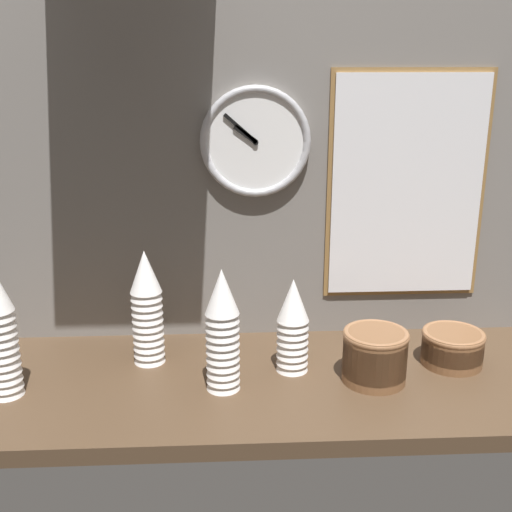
{
  "coord_description": "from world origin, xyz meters",
  "views": [
    {
      "loc": [
        -0.08,
        -1.39,
        0.75
      ],
      "look_at": [
        -0.01,
        0.04,
        0.29
      ],
      "focal_mm": 45.0,
      "sensor_mm": 36.0,
      "label": 1
    }
  ],
  "objects_px": {
    "cup_stack_center": "(222,330)",
    "menu_board": "(407,187)",
    "cup_stack_center_left": "(147,307)",
    "wall_clock": "(256,142)",
    "bowl_stack_far_right": "(452,346)",
    "bowl_stack_right": "(375,355)",
    "cup_stack_center_right": "(293,325)"
  },
  "relations": [
    {
      "from": "cup_stack_center_left",
      "to": "wall_clock",
      "type": "bearing_deg",
      "value": 27.27
    },
    {
      "from": "cup_stack_center_left",
      "to": "cup_stack_center_right",
      "type": "height_order",
      "value": "cup_stack_center_left"
    },
    {
      "from": "cup_stack_center",
      "to": "menu_board",
      "type": "distance_m",
      "value": 0.63
    },
    {
      "from": "cup_stack_center_right",
      "to": "menu_board",
      "type": "xyz_separation_m",
      "value": [
        0.32,
        0.22,
        0.29
      ]
    },
    {
      "from": "bowl_stack_far_right",
      "to": "menu_board",
      "type": "distance_m",
      "value": 0.43
    },
    {
      "from": "cup_stack_center_left",
      "to": "cup_stack_center_right",
      "type": "bearing_deg",
      "value": -10.09
    },
    {
      "from": "cup_stack_center_left",
      "to": "bowl_stack_right",
      "type": "xyz_separation_m",
      "value": [
        0.54,
        -0.13,
        -0.08
      ]
    },
    {
      "from": "bowl_stack_far_right",
      "to": "cup_stack_center",
      "type": "bearing_deg",
      "value": -170.7
    },
    {
      "from": "bowl_stack_right",
      "to": "menu_board",
      "type": "xyz_separation_m",
      "value": [
        0.13,
        0.28,
        0.34
      ]
    },
    {
      "from": "cup_stack_center_right",
      "to": "bowl_stack_far_right",
      "type": "distance_m",
      "value": 0.41
    },
    {
      "from": "cup_stack_center_right",
      "to": "bowl_stack_right",
      "type": "distance_m",
      "value": 0.21
    },
    {
      "from": "wall_clock",
      "to": "menu_board",
      "type": "bearing_deg",
      "value": 1.29
    },
    {
      "from": "cup_stack_center_right",
      "to": "bowl_stack_right",
      "type": "height_order",
      "value": "cup_stack_center_right"
    },
    {
      "from": "bowl_stack_right",
      "to": "cup_stack_center_right",
      "type": "bearing_deg",
      "value": 161.47
    },
    {
      "from": "bowl_stack_right",
      "to": "bowl_stack_far_right",
      "type": "relative_size",
      "value": 1.0
    },
    {
      "from": "menu_board",
      "to": "bowl_stack_right",
      "type": "bearing_deg",
      "value": -114.81
    },
    {
      "from": "cup_stack_center_left",
      "to": "menu_board",
      "type": "xyz_separation_m",
      "value": [
        0.67,
        0.15,
        0.26
      ]
    },
    {
      "from": "wall_clock",
      "to": "menu_board",
      "type": "distance_m",
      "value": 0.41
    },
    {
      "from": "cup_stack_center_right",
      "to": "cup_stack_center_left",
      "type": "bearing_deg",
      "value": 169.91
    },
    {
      "from": "cup_stack_center",
      "to": "bowl_stack_far_right",
      "type": "relative_size",
      "value": 1.89
    },
    {
      "from": "cup_stack_center_left",
      "to": "cup_stack_center_right",
      "type": "distance_m",
      "value": 0.36
    },
    {
      "from": "cup_stack_center",
      "to": "menu_board",
      "type": "relative_size",
      "value": 0.49
    },
    {
      "from": "cup_stack_center_left",
      "to": "bowl_stack_far_right",
      "type": "bearing_deg",
      "value": -3.86
    },
    {
      "from": "cup_stack_center_left",
      "to": "wall_clock",
      "type": "relative_size",
      "value": 1.05
    },
    {
      "from": "bowl_stack_right",
      "to": "menu_board",
      "type": "bearing_deg",
      "value": 65.19
    },
    {
      "from": "cup_stack_center",
      "to": "menu_board",
      "type": "height_order",
      "value": "menu_board"
    },
    {
      "from": "cup_stack_center_left",
      "to": "menu_board",
      "type": "bearing_deg",
      "value": 12.75
    },
    {
      "from": "bowl_stack_right",
      "to": "cup_stack_center",
      "type": "bearing_deg",
      "value": -177.06
    },
    {
      "from": "cup_stack_center_right",
      "to": "bowl_stack_right",
      "type": "relative_size",
      "value": 1.53
    },
    {
      "from": "bowl_stack_right",
      "to": "wall_clock",
      "type": "xyz_separation_m",
      "value": [
        -0.27,
        0.27,
        0.46
      ]
    },
    {
      "from": "bowl_stack_far_right",
      "to": "wall_clock",
      "type": "xyz_separation_m",
      "value": [
        -0.48,
        0.19,
        0.48
      ]
    },
    {
      "from": "bowl_stack_right",
      "to": "bowl_stack_far_right",
      "type": "height_order",
      "value": "bowl_stack_right"
    }
  ]
}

